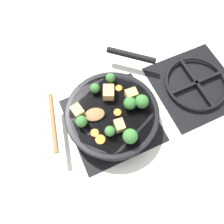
{
  "coord_description": "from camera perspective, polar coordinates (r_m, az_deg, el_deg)",
  "views": [
    {
      "loc": [
        0.27,
        -0.12,
        0.75
      ],
      "look_at": [
        0.0,
        0.0,
        0.08
      ],
      "focal_mm": 35.0,
      "sensor_mm": 36.0,
      "label": 1
    }
  ],
  "objects": [
    {
      "name": "tofu_cube_near_handle",
      "position": [
        0.75,
        -0.89,
        5.15
      ],
      "size": [
        0.06,
        0.05,
        0.04
      ],
      "primitive_type": "cube",
      "rotation": [
        0.0,
        0.0,
        5.85
      ],
      "color": "tan",
      "rests_on": "skillet_pan"
    },
    {
      "name": "carrot_slice_under_broccoli",
      "position": [
        0.73,
        1.43,
        -0.1
      ],
      "size": [
        0.03,
        0.03,
        0.01
      ],
      "primitive_type": "cylinder",
      "color": "orange",
      "rests_on": "skillet_pan"
    },
    {
      "name": "tofu_cube_east_chunk",
      "position": [
        0.75,
        5.03,
        4.69
      ],
      "size": [
        0.03,
        0.04,
        0.03
      ],
      "primitive_type": "cube",
      "rotation": [
        0.0,
        0.0,
        4.63
      ],
      "color": "tan",
      "rests_on": "skillet_pan"
    },
    {
      "name": "carrot_slice_edge_slice",
      "position": [
        0.7,
        -3.09,
        -7.18
      ],
      "size": [
        0.03,
        0.03,
        0.01
      ],
      "primitive_type": "cylinder",
      "color": "orange",
      "rests_on": "skillet_pan"
    },
    {
      "name": "rear_burner_grate",
      "position": [
        0.92,
        20.97,
        6.89
      ],
      "size": [
        0.31,
        0.31,
        0.03
      ],
      "color": "black",
      "rests_on": "ground_plane"
    },
    {
      "name": "tofu_cube_west_chunk",
      "position": [
        0.73,
        -8.99,
        0.26
      ],
      "size": [
        0.05,
        0.04,
        0.03
      ],
      "primitive_type": "cube",
      "rotation": [
        0.0,
        0.0,
        3.35
      ],
      "color": "tan",
      "rests_on": "skillet_pan"
    },
    {
      "name": "broccoli_floret_north_edge",
      "position": [
        0.7,
        -7.99,
        -2.52
      ],
      "size": [
        0.04,
        0.04,
        0.05
      ],
      "color": "#709956",
      "rests_on": "skillet_pan"
    },
    {
      "name": "broccoli_floret_south_cluster",
      "position": [
        0.68,
        4.77,
        -6.33
      ],
      "size": [
        0.05,
        0.05,
        0.05
      ],
      "color": "#709956",
      "rests_on": "skillet_pan"
    },
    {
      "name": "tofu_cube_center_large",
      "position": [
        0.7,
        1.92,
        -3.53
      ],
      "size": [
        0.04,
        0.03,
        0.03
      ],
      "primitive_type": "cube",
      "rotation": [
        0.0,
        0.0,
        3.04
      ],
      "color": "tan",
      "rests_on": "skillet_pan"
    },
    {
      "name": "broccoli_floret_near_spoon",
      "position": [
        0.69,
        -0.55,
        -5.04
      ],
      "size": [
        0.03,
        0.03,
        0.04
      ],
      "color": "#709956",
      "rests_on": "skillet_pan"
    },
    {
      "name": "skillet_pan",
      "position": [
        0.76,
        0.07,
        -0.47
      ],
      "size": [
        0.43,
        0.41,
        0.05
      ],
      "color": "black",
      "rests_on": "front_burner_grate"
    },
    {
      "name": "ground_plane",
      "position": [
        0.81,
        0.0,
        -2.18
      ],
      "size": [
        2.4,
        2.4,
        0.0
      ],
      "primitive_type": "plane",
      "color": "silver"
    },
    {
      "name": "carrot_slice_near_center",
      "position": [
        0.78,
        1.76,
        6.24
      ],
      "size": [
        0.02,
        0.02,
        0.01
      ],
      "primitive_type": "cylinder",
      "color": "orange",
      "rests_on": "skillet_pan"
    },
    {
      "name": "broccoli_floret_east_rim",
      "position": [
        0.75,
        -4.49,
        6.2
      ],
      "size": [
        0.03,
        0.03,
        0.04
      ],
      "color": "#709956",
      "rests_on": "skillet_pan"
    },
    {
      "name": "broccoli_floret_west_rim",
      "position": [
        0.73,
        7.79,
        2.73
      ],
      "size": [
        0.05,
        0.05,
        0.05
      ],
      "color": "#709956",
      "rests_on": "skillet_pan"
    },
    {
      "name": "wooden_spoon",
      "position": [
        0.73,
        -10.28,
        -1.72
      ],
      "size": [
        0.21,
        0.2,
        0.02
      ],
      "color": "olive",
      "rests_on": "skillet_pan"
    },
    {
      "name": "front_burner_grate",
      "position": [
        0.8,
        0.0,
        -1.86
      ],
      "size": [
        0.31,
        0.31,
        0.03
      ],
      "color": "black",
      "rests_on": "ground_plane"
    },
    {
      "name": "carrot_slice_orange_thin",
      "position": [
        0.71,
        -4.55,
        -5.47
      ],
      "size": [
        0.03,
        0.03,
        0.01
      ],
      "primitive_type": "cylinder",
      "color": "orange",
      "rests_on": "skillet_pan"
    },
    {
      "name": "broccoli_floret_center_top",
      "position": [
        0.77,
        -0.41,
        8.89
      ],
      "size": [
        0.03,
        0.03,
        0.04
      ],
      "color": "#709956",
      "rests_on": "skillet_pan"
    },
    {
      "name": "broccoli_floret_mid_floret",
      "position": [
        0.72,
        4.69,
        2.29
      ],
      "size": [
        0.04,
        0.04,
        0.05
      ],
      "color": "#709956",
      "rests_on": "skillet_pan"
    }
  ]
}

